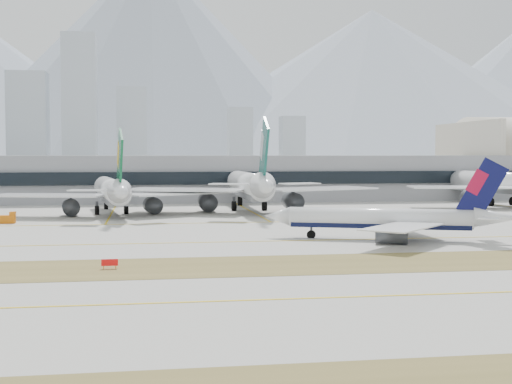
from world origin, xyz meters
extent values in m
plane|color=#A2A098|center=(0.00, 0.00, 0.00)|extent=(3000.00, 3000.00, 0.00)
cube|color=brown|center=(0.00, -32.00, 0.02)|extent=(360.00, 18.00, 0.06)
cube|color=yellow|center=(0.00, -5.00, 0.03)|extent=(360.00, 0.45, 0.04)
cube|color=yellow|center=(0.00, -55.00, 0.03)|extent=(360.00, 0.45, 0.04)
cube|color=yellow|center=(0.00, 30.00, 0.03)|extent=(360.00, 0.45, 0.04)
cylinder|color=white|center=(26.71, -5.86, 3.90)|extent=(31.49, 15.11, 3.55)
cube|color=black|center=(26.71, -5.86, 2.93)|extent=(30.69, 14.38, 1.60)
cone|color=white|center=(9.31, 0.95, 3.90)|extent=(5.91, 5.11, 3.55)
cone|color=white|center=(45.17, -13.08, 4.34)|extent=(8.00, 5.93, 3.55)
cube|color=white|center=(34.19, 1.77, 3.37)|extent=(8.21, 17.57, 0.21)
cube|color=white|center=(45.59, -8.29, 4.61)|extent=(3.44, 5.14, 0.14)
cylinder|color=#3F4247|center=(31.30, -0.61, 1.42)|extent=(6.00, 4.44, 2.66)
cube|color=#3F4247|center=(31.30, -0.61, 2.48)|extent=(2.19, 1.07, 1.24)
cube|color=white|center=(27.02, -16.54, 3.37)|extent=(17.82, 18.21, 0.21)
cube|color=white|center=(42.23, -16.88, 4.61)|extent=(5.59, 5.84, 0.14)
cylinder|color=#3F4247|center=(26.52, -12.82, 1.42)|extent=(6.00, 4.44, 2.66)
cube|color=#3F4247|center=(26.52, -12.82, 2.48)|extent=(2.19, 1.07, 1.24)
cube|color=#0A0D44|center=(43.07, -12.26, 9.29)|extent=(8.27, 3.49, 11.10)
cube|color=#B10B34|center=(42.23, -11.93, 10.49)|extent=(3.83, 1.80, 4.76)
cylinder|color=#3F4247|center=(15.24, -1.37, 1.06)|extent=(0.43, 0.43, 2.13)
cylinder|color=black|center=(15.24, -1.37, 0.62)|extent=(1.71, 1.16, 1.60)
cylinder|color=#3F4247|center=(26.71, -8.33, 1.06)|extent=(0.43, 0.43, 2.13)
cylinder|color=black|center=(26.71, -8.33, 0.62)|extent=(1.71, 1.16, 1.60)
cylinder|color=#3F4247|center=(28.39, -4.04, 1.06)|extent=(0.43, 0.43, 2.13)
cylinder|color=black|center=(28.39, -4.04, 0.62)|extent=(1.71, 1.16, 1.60)
cylinder|color=white|center=(-23.46, 58.59, 6.24)|extent=(11.32, 43.28, 5.68)
cube|color=slate|center=(-23.46, 58.59, 4.68)|extent=(10.36, 42.32, 2.55)
cone|color=white|center=(-26.75, 83.11, 6.24)|extent=(6.50, 7.25, 5.68)
cone|color=white|center=(-19.98, 32.60, 6.95)|extent=(6.89, 10.20, 5.68)
cube|color=white|center=(-7.44, 54.38, 5.39)|extent=(29.86, 24.32, 0.34)
cube|color=white|center=(-12.91, 35.35, 7.38)|extent=(8.97, 7.20, 0.23)
cylinder|color=#3F4247|center=(-12.88, 56.52, 2.27)|extent=(5.17, 7.65, 4.26)
cube|color=#3F4247|center=(-12.88, 56.52, 3.97)|extent=(0.82, 3.01, 1.99)
cube|color=white|center=(-37.82, 50.32, 5.39)|extent=(29.49, 18.86, 0.34)
cube|color=white|center=(-27.54, 33.40, 7.38)|extent=(8.57, 5.53, 0.23)
cylinder|color=#3F4247|center=(-33.13, 53.81, 2.27)|extent=(5.17, 7.65, 4.26)
cube|color=#3F4247|center=(-33.13, 53.81, 3.97)|extent=(0.82, 3.01, 1.99)
cube|color=#0C552E|center=(-20.38, 35.56, 13.69)|extent=(2.08, 11.83, 15.22)
cube|color=orange|center=(-20.54, 36.74, 15.35)|extent=(1.33, 5.39, 6.52)
cylinder|color=#3F4247|center=(-25.63, 74.76, 1.70)|extent=(0.68, 0.68, 3.41)
cylinder|color=black|center=(-25.63, 74.76, 0.99)|extent=(1.32, 2.66, 2.55)
cylinder|color=#3F4247|center=(-26.96, 56.92, 1.70)|extent=(0.68, 0.68, 3.41)
cylinder|color=black|center=(-26.96, 56.92, 0.99)|extent=(1.32, 2.66, 2.55)
cylinder|color=#3F4247|center=(-19.65, 57.90, 1.70)|extent=(0.68, 0.68, 3.41)
cylinder|color=black|center=(-19.65, 57.90, 0.99)|extent=(1.32, 2.66, 2.55)
cylinder|color=white|center=(13.33, 65.34, 7.11)|extent=(6.73, 48.90, 6.46)
cube|color=slate|center=(13.33, 65.34, 5.33)|extent=(5.75, 47.92, 2.91)
cone|color=white|center=(13.48, 93.51, 7.11)|extent=(6.50, 7.50, 6.46)
cone|color=white|center=(13.17, 35.48, 7.92)|extent=(6.52, 10.89, 6.46)
cube|color=white|center=(30.74, 58.08, 6.14)|extent=(34.09, 24.68, 0.39)
cube|color=white|center=(21.58, 37.47, 8.40)|extent=(10.07, 7.28, 0.26)
cylinder|color=#3F4247|center=(24.94, 61.34, 2.59)|extent=(4.89, 8.17, 4.85)
cube|color=#3F4247|center=(24.94, 61.34, 4.52)|extent=(0.50, 3.40, 2.26)
cube|color=white|center=(-4.16, 58.26, 6.14)|extent=(34.10, 24.93, 0.39)
cube|color=white|center=(4.78, 37.56, 8.40)|extent=(10.08, 7.35, 0.26)
cylinder|color=#3F4247|center=(1.67, 61.46, 2.59)|extent=(4.89, 8.17, 4.85)
cube|color=#3F4247|center=(1.67, 61.46, 4.52)|extent=(0.50, 3.40, 2.26)
cube|color=#125148|center=(13.19, 38.88, 15.59)|extent=(0.66, 13.52, 17.34)
cube|color=#A8AEB2|center=(13.19, 40.23, 17.48)|extent=(0.74, 6.10, 7.42)
cylinder|color=#3F4247|center=(13.43, 83.91, 1.94)|extent=(0.78, 0.78, 3.88)
cylinder|color=black|center=(13.43, 83.91, 1.13)|extent=(1.15, 2.91, 2.91)
cylinder|color=#3F4247|center=(9.12, 64.01, 1.94)|extent=(0.78, 0.78, 3.88)
cylinder|color=black|center=(9.12, 64.01, 1.13)|extent=(1.15, 2.91, 2.91)
cylinder|color=#3F4247|center=(17.52, 63.96, 1.94)|extent=(0.78, 0.78, 3.88)
cylinder|color=black|center=(17.52, 63.96, 1.13)|extent=(1.15, 2.91, 2.91)
cylinder|color=white|center=(90.85, 72.47, 6.97)|extent=(13.86, 48.29, 6.33)
cube|color=slate|center=(90.85, 72.47, 5.23)|extent=(12.77, 47.19, 2.85)
cone|color=white|center=(86.47, 99.72, 6.97)|extent=(7.42, 8.23, 6.33)
cube|color=white|center=(75.08, 62.81, 6.02)|extent=(32.75, 20.36, 0.38)
cylinder|color=#3F4247|center=(80.20, 66.84, 2.53)|extent=(5.96, 8.63, 4.75)
cube|color=#3F4247|center=(80.20, 66.84, 4.43)|extent=(1.00, 3.36, 2.22)
cylinder|color=#3F4247|center=(87.96, 90.44, 1.90)|extent=(0.76, 0.76, 3.80)
cylinder|color=black|center=(87.96, 90.44, 1.11)|extent=(1.55, 2.99, 2.85)
cylinder|color=#3F4247|center=(86.99, 70.50, 1.90)|extent=(0.76, 0.76, 3.80)
cylinder|color=black|center=(86.99, 70.50, 1.11)|extent=(1.55, 2.99, 2.85)
cube|color=gray|center=(0.00, 115.00, 7.50)|extent=(280.00, 42.00, 15.00)
cube|color=black|center=(0.00, 93.50, 7.95)|extent=(280.00, 1.20, 4.00)
cube|color=beige|center=(110.00, 135.00, 14.10)|extent=(2.00, 57.00, 27.90)
cube|color=red|center=(-19.56, -32.00, 0.90)|extent=(2.20, 0.15, 0.90)
cylinder|color=orange|center=(-20.36, -32.00, 0.25)|extent=(0.10, 0.10, 0.50)
cylinder|color=orange|center=(-18.76, -32.00, 0.25)|extent=(0.10, 0.10, 0.50)
cube|color=#D6650B|center=(-45.17, 36.18, 0.90)|extent=(3.50, 2.00, 1.80)
cube|color=#D6650B|center=(-43.97, 36.18, 2.10)|extent=(1.20, 1.80, 1.00)
cylinder|color=black|center=(-46.37, 35.38, 0.35)|extent=(0.70, 0.30, 0.70)
cylinder|color=black|center=(-46.37, 36.98, 0.35)|extent=(0.70, 0.30, 0.70)
cylinder|color=black|center=(-43.97, 35.38, 0.35)|extent=(0.70, 0.30, 0.70)
cylinder|color=black|center=(-43.97, 36.98, 0.35)|extent=(0.70, 0.30, 0.70)
cube|color=#A1ACB7|center=(-105.00, 455.00, 40.00)|extent=(30.00, 27.00, 80.00)
cube|color=#A1ACB7|center=(-65.00, 450.00, 55.00)|extent=(26.00, 23.40, 110.00)
cube|color=#A1ACB7|center=(-25.00, 465.00, 35.00)|extent=(24.00, 21.60, 70.00)
cube|color=#A1ACB7|center=(65.00, 470.00, 27.50)|extent=(20.00, 18.00, 55.00)
cube|color=#A1ACB7|center=(110.00, 470.00, 24.00)|extent=(20.00, 18.00, 48.00)
cone|color=#9EA8B7|center=(0.00, 1400.00, 211.50)|extent=(900.00, 900.00, 470.00)
cone|color=#9EA8B7|center=(480.00, 1390.00, 157.50)|extent=(1120.00, 1120.00, 350.00)
camera|label=1|loc=(-14.84, -128.11, 15.25)|focal=50.00mm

